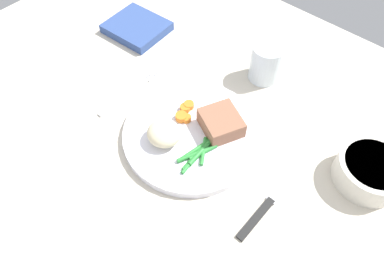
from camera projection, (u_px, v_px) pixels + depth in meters
The scene contains 11 objects.
dining_table at pixel (193, 123), 71.87cm from camera, with size 120.00×90.00×2.00cm.
dinner_plate at pixel (192, 134), 68.05cm from camera, with size 25.80×25.80×1.60cm, color white.
meat_portion at pixel (221, 123), 66.53cm from camera, with size 7.22×6.64×3.29cm, color #936047.
mashed_potatoes at pixel (165, 134), 64.80cm from camera, with size 6.20×5.98×3.64cm, color beige.
carrot_slices at pixel (185, 113), 69.40cm from camera, with size 4.08×5.21×1.17cm.
green_beans at pixel (198, 153), 64.11cm from camera, with size 4.26×9.78×0.89cm.
fork at pixel (130, 92), 75.17cm from camera, with size 1.44×16.60×0.40cm.
knife at pixel (274, 197), 60.94cm from camera, with size 1.70×20.50×0.64cm.
water_glass at pixel (266, 64), 75.42cm from camera, with size 6.64×6.64×8.12cm.
salad_bowl at pixel (371, 170), 61.12cm from camera, with size 11.61×11.61×4.84cm.
napkin at pixel (137, 27), 86.61cm from camera, with size 13.26×11.66×2.10cm, color #334C8C.
Camera 1 is at (29.19, -32.99, 57.79)cm, focal length 34.09 mm.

